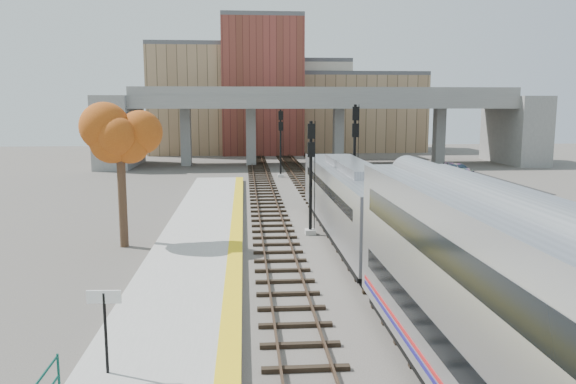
{
  "coord_description": "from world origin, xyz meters",
  "views": [
    {
      "loc": [
        -4.85,
        -25.14,
        7.37
      ],
      "look_at": [
        -2.39,
        6.27,
        2.5
      ],
      "focal_mm": 35.0,
      "sensor_mm": 36.0,
      "label": 1
    }
  ],
  "objects_px": {
    "tree": "(120,135)",
    "car_c": "(459,169)",
    "car_b": "(426,173)",
    "car_a": "(412,182)",
    "locomotive": "(351,199)",
    "signal_mast_mid": "(355,157)",
    "signal_mast_far": "(281,144)",
    "signal_mast_near": "(311,181)"
  },
  "relations": [
    {
      "from": "signal_mast_far",
      "to": "car_b",
      "type": "relative_size",
      "value": 1.76
    },
    {
      "from": "car_a",
      "to": "car_b",
      "type": "relative_size",
      "value": 0.91
    },
    {
      "from": "locomotive",
      "to": "signal_mast_far",
      "type": "height_order",
      "value": "signal_mast_far"
    },
    {
      "from": "car_b",
      "to": "signal_mast_near",
      "type": "bearing_deg",
      "value": -159.26
    },
    {
      "from": "signal_mast_near",
      "to": "signal_mast_far",
      "type": "relative_size",
      "value": 0.94
    },
    {
      "from": "signal_mast_mid",
      "to": "signal_mast_far",
      "type": "xyz_separation_m",
      "value": [
        -4.1,
        18.27,
        -0.34
      ]
    },
    {
      "from": "signal_mast_near",
      "to": "signal_mast_mid",
      "type": "height_order",
      "value": "signal_mast_mid"
    },
    {
      "from": "signal_mast_far",
      "to": "tree",
      "type": "bearing_deg",
      "value": -109.68
    },
    {
      "from": "signal_mast_near",
      "to": "signal_mast_mid",
      "type": "relative_size",
      "value": 0.87
    },
    {
      "from": "locomotive",
      "to": "car_b",
      "type": "xyz_separation_m",
      "value": [
        12.28,
        24.53,
        -1.59
      ]
    },
    {
      "from": "car_a",
      "to": "car_c",
      "type": "relative_size",
      "value": 0.93
    },
    {
      "from": "signal_mast_far",
      "to": "tree",
      "type": "distance_m",
      "value": 30.12
    },
    {
      "from": "locomotive",
      "to": "signal_mast_far",
      "type": "relative_size",
      "value": 2.74
    },
    {
      "from": "signal_mast_far",
      "to": "signal_mast_near",
      "type": "bearing_deg",
      "value": -90.0
    },
    {
      "from": "car_c",
      "to": "car_a",
      "type": "bearing_deg",
      "value": -146.1
    },
    {
      "from": "car_c",
      "to": "locomotive",
      "type": "bearing_deg",
      "value": -138.73
    },
    {
      "from": "signal_mast_near",
      "to": "car_b",
      "type": "relative_size",
      "value": 1.65
    },
    {
      "from": "signal_mast_far",
      "to": "tree",
      "type": "relative_size",
      "value": 0.88
    },
    {
      "from": "signal_mast_mid",
      "to": "car_c",
      "type": "xyz_separation_m",
      "value": [
        15.19,
        18.94,
        -3.16
      ]
    },
    {
      "from": "car_a",
      "to": "car_c",
      "type": "height_order",
      "value": "car_a"
    },
    {
      "from": "locomotive",
      "to": "car_a",
      "type": "bearing_deg",
      "value": 63.55
    },
    {
      "from": "signal_mast_near",
      "to": "car_b",
      "type": "distance_m",
      "value": 27.47
    },
    {
      "from": "car_b",
      "to": "locomotive",
      "type": "bearing_deg",
      "value": -154.14
    },
    {
      "from": "car_c",
      "to": "signal_mast_near",
      "type": "bearing_deg",
      "value": -142.95
    },
    {
      "from": "car_b",
      "to": "car_a",
      "type": "bearing_deg",
      "value": -154.54
    },
    {
      "from": "locomotive",
      "to": "car_c",
      "type": "bearing_deg",
      "value": 58.69
    },
    {
      "from": "tree",
      "to": "car_b",
      "type": "distance_m",
      "value": 35.53
    },
    {
      "from": "locomotive",
      "to": "car_c",
      "type": "distance_m",
      "value": 33.12
    },
    {
      "from": "signal_mast_mid",
      "to": "signal_mast_far",
      "type": "bearing_deg",
      "value": 102.65
    },
    {
      "from": "signal_mast_far",
      "to": "car_c",
      "type": "distance_m",
      "value": 19.5
    },
    {
      "from": "signal_mast_near",
      "to": "car_b",
      "type": "bearing_deg",
      "value": 58.29
    },
    {
      "from": "tree",
      "to": "signal_mast_mid",
      "type": "bearing_deg",
      "value": 35.15
    },
    {
      "from": "signal_mast_far",
      "to": "tree",
      "type": "xyz_separation_m",
      "value": [
        -10.11,
        -28.27,
        2.42
      ]
    },
    {
      "from": "signal_mast_far",
      "to": "car_b",
      "type": "height_order",
      "value": "signal_mast_far"
    },
    {
      "from": "signal_mast_mid",
      "to": "car_a",
      "type": "bearing_deg",
      "value": 51.23
    },
    {
      "from": "car_b",
      "to": "tree",
      "type": "bearing_deg",
      "value": -171.71
    },
    {
      "from": "locomotive",
      "to": "signal_mast_near",
      "type": "relative_size",
      "value": 2.93
    },
    {
      "from": "signal_mast_near",
      "to": "car_a",
      "type": "height_order",
      "value": "signal_mast_near"
    },
    {
      "from": "tree",
      "to": "car_a",
      "type": "relative_size",
      "value": 2.19
    },
    {
      "from": "locomotive",
      "to": "signal_mast_mid",
      "type": "relative_size",
      "value": 2.56
    },
    {
      "from": "locomotive",
      "to": "signal_mast_near",
      "type": "height_order",
      "value": "signal_mast_near"
    },
    {
      "from": "tree",
      "to": "car_c",
      "type": "bearing_deg",
      "value": 44.56
    }
  ]
}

